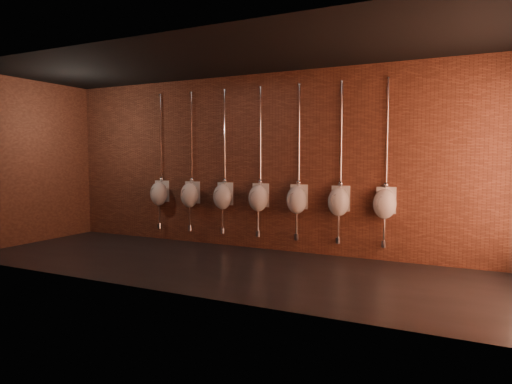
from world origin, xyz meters
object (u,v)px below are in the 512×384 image
at_px(urinal_5, 339,201).
at_px(urinal_6, 385,203).
at_px(urinal_0, 159,193).
at_px(urinal_2, 223,196).
at_px(urinal_3, 258,197).
at_px(urinal_4, 297,199).
at_px(urinal_1, 190,194).

distance_m(urinal_5, urinal_6, 0.75).
bearing_deg(urinal_0, urinal_2, 0.00).
height_order(urinal_5, urinal_6, same).
bearing_deg(urinal_6, urinal_3, 180.00).
xyz_separation_m(urinal_0, urinal_6, (4.50, 0.00, 0.00)).
relative_size(urinal_0, urinal_4, 1.00).
distance_m(urinal_2, urinal_4, 1.50).
bearing_deg(urinal_5, urinal_6, 0.00).
height_order(urinal_2, urinal_3, same).
relative_size(urinal_1, urinal_3, 1.00).
xyz_separation_m(urinal_0, urinal_4, (3.00, 0.00, 0.00)).
bearing_deg(urinal_3, urinal_5, 0.00).
distance_m(urinal_1, urinal_4, 2.25).
bearing_deg(urinal_0, urinal_5, 0.00).
relative_size(urinal_4, urinal_6, 1.00).
bearing_deg(urinal_2, urinal_0, 180.00).
bearing_deg(urinal_2, urinal_4, 0.00).
bearing_deg(urinal_2, urinal_6, 0.00).
xyz_separation_m(urinal_4, urinal_6, (1.50, 0.00, 0.00)).
distance_m(urinal_0, urinal_1, 0.75).
bearing_deg(urinal_6, urinal_1, 180.00).
bearing_deg(urinal_2, urinal_1, 180.00).
bearing_deg(urinal_0, urinal_3, 0.00).
height_order(urinal_2, urinal_4, same).
bearing_deg(urinal_5, urinal_1, 180.00).
distance_m(urinal_2, urinal_6, 3.00).
distance_m(urinal_2, urinal_5, 2.25).
relative_size(urinal_2, urinal_3, 1.00).
relative_size(urinal_5, urinal_6, 1.00).
distance_m(urinal_0, urinal_2, 1.50).
distance_m(urinal_4, urinal_5, 0.75).
height_order(urinal_0, urinal_4, same).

